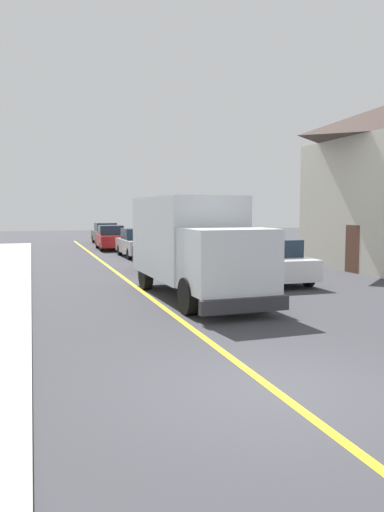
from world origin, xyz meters
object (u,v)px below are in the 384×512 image
(parked_car_far, at_px, (111,238))
(parked_van_across, at_px, (272,262))
(parked_car_near, at_px, (163,255))
(parked_car_furthest, at_px, (106,234))
(parked_car_mid, at_px, (137,243))
(box_truck, at_px, (193,242))

(parked_car_far, xyz_separation_m, parked_van_across, (3.53, -17.43, 0.00))
(parked_car_near, height_order, parked_car_furthest, same)
(parked_car_far, bearing_deg, parked_car_mid, -83.46)
(box_truck, height_order, parked_car_mid, box_truck)
(parked_van_across, bearing_deg, parked_car_near, 127.17)
(box_truck, distance_m, parked_car_furthest, 25.58)
(parked_car_far, bearing_deg, parked_van_across, -78.55)
(box_truck, relative_size, parked_car_far, 1.63)
(box_truck, distance_m, parked_car_far, 19.56)
(box_truck, xyz_separation_m, parked_car_far, (0.32, 19.53, -0.97))
(box_truck, distance_m, parked_car_near, 6.45)
(parked_car_near, bearing_deg, parked_van_across, -52.83)
(box_truck, bearing_deg, parked_van_across, 28.67)
(parked_car_mid, distance_m, parked_car_far, 5.88)
(box_truck, relative_size, parked_car_mid, 1.64)
(parked_car_mid, relative_size, parked_van_across, 1.01)
(box_truck, height_order, parked_car_near, box_truck)
(parked_car_far, relative_size, parked_car_furthest, 1.00)
(box_truck, relative_size, parked_car_furthest, 1.64)
(box_truck, xyz_separation_m, parked_car_mid, (0.99, 13.69, -0.97))
(parked_car_far, bearing_deg, parked_car_furthest, 85.34)
(parked_car_near, relative_size, parked_car_mid, 1.00)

